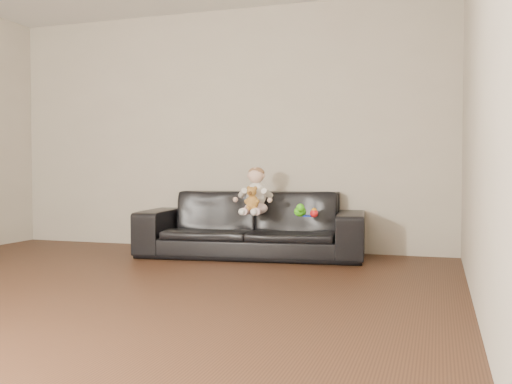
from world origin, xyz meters
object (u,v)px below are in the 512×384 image
(sofa, at_px, (252,224))
(teddy_bear, at_px, (252,199))
(baby, at_px, (256,194))
(toy_rattle, at_px, (314,213))
(toy_green, at_px, (300,212))
(toy_blue_disc, at_px, (308,216))

(sofa, xyz_separation_m, teddy_bear, (0.09, -0.26, 0.26))
(baby, xyz_separation_m, toy_rattle, (0.61, -0.15, -0.17))
(teddy_bear, xyz_separation_m, toy_rattle, (0.60, -0.00, -0.13))
(baby, xyz_separation_m, toy_green, (0.46, -0.09, -0.16))
(toy_rattle, distance_m, toy_blue_disc, 0.11)
(baby, bearing_deg, toy_blue_disc, -19.35)
(toy_green, relative_size, toy_blue_disc, 1.41)
(toy_blue_disc, bearing_deg, teddy_bear, -173.05)
(sofa, relative_size, teddy_bear, 9.83)
(sofa, height_order, baby, baby)
(teddy_bear, relative_size, toy_blue_disc, 2.31)
(sofa, height_order, toy_rattle, sofa)
(toy_green, bearing_deg, baby, 168.79)
(baby, relative_size, toy_rattle, 6.17)
(toy_blue_disc, bearing_deg, toy_green, -167.99)
(baby, distance_m, teddy_bear, 0.15)
(teddy_bear, bearing_deg, sofa, 97.97)
(toy_rattle, bearing_deg, sofa, 158.87)
(baby, relative_size, toy_blue_disc, 4.77)
(teddy_bear, distance_m, toy_rattle, 0.61)
(sofa, height_order, toy_blue_disc, sofa)
(toy_green, height_order, toy_blue_disc, toy_green)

